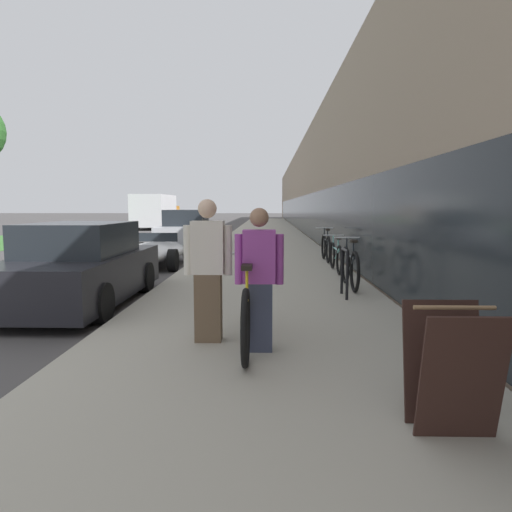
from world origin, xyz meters
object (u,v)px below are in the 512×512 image
(tandem_bicycle, at_px, (249,307))
(cruiser_bike_nearest, at_px, (350,267))
(cruiser_bike_farthest, at_px, (326,247))
(sandwich_board_sign, at_px, (452,368))
(parked_sedan_curbside, at_px, (81,268))
(person_bystander, at_px, (208,271))
(bike_rack_hoop, at_px, (345,268))
(person_rider, at_px, (259,280))
(parked_sedan_far, at_px, (187,230))
(moving_truck, at_px, (156,212))
(cruiser_bike_middle, at_px, (336,256))
(vintage_roadster_curbside, at_px, (154,252))

(tandem_bicycle, bearing_deg, cruiser_bike_nearest, 63.46)
(cruiser_bike_farthest, xyz_separation_m, sandwich_board_sign, (-0.40, -10.08, 0.05))
(tandem_bicycle, bearing_deg, parked_sedan_curbside, 139.78)
(person_bystander, relative_size, bike_rack_hoop, 1.96)
(person_rider, bearing_deg, cruiser_bike_nearest, 66.68)
(person_rider, bearing_deg, parked_sedan_far, 103.11)
(cruiser_bike_farthest, relative_size, parked_sedan_far, 0.40)
(person_rider, distance_m, bike_rack_hoop, 3.36)
(bike_rack_hoop, height_order, sandwich_board_sign, sandwich_board_sign)
(bike_rack_hoop, bearing_deg, sandwich_board_sign, -90.67)
(parked_sedan_curbside, distance_m, parked_sedan_far, 11.39)
(person_rider, relative_size, moving_truck, 0.22)
(bike_rack_hoop, relative_size, cruiser_bike_nearest, 0.48)
(bike_rack_hoop, distance_m, cruiser_bike_nearest, 0.94)
(person_rider, distance_m, sandwich_board_sign, 2.27)
(person_rider, xyz_separation_m, cruiser_bike_middle, (1.75, 6.13, -0.42))
(bike_rack_hoop, relative_size, sandwich_board_sign, 0.94)
(tandem_bicycle, relative_size, parked_sedan_far, 0.54)
(person_bystander, bearing_deg, vintage_roadster_curbside, 108.33)
(tandem_bicycle, height_order, vintage_roadster_curbside, tandem_bicycle)
(cruiser_bike_middle, bearing_deg, cruiser_bike_farthest, 89.02)
(person_rider, distance_m, cruiser_bike_middle, 6.39)
(person_bystander, height_order, vintage_roadster_curbside, person_bystander)
(tandem_bicycle, relative_size, sandwich_board_sign, 2.70)
(moving_truck, bearing_deg, person_rider, -74.24)
(sandwich_board_sign, relative_size, parked_sedan_curbside, 0.22)
(person_bystander, bearing_deg, tandem_bicycle, -6.01)
(sandwich_board_sign, height_order, parked_sedan_curbside, parked_sedan_curbside)
(person_bystander, bearing_deg, moving_truck, 104.85)
(cruiser_bike_farthest, bearing_deg, vintage_roadster_curbside, -177.49)
(cruiser_bike_middle, relative_size, sandwich_board_sign, 2.00)
(person_bystander, height_order, cruiser_bike_farthest, person_bystander)
(person_rider, height_order, cruiser_bike_nearest, person_rider)
(person_rider, xyz_separation_m, person_bystander, (-0.60, 0.34, 0.05))
(parked_sedan_curbside, height_order, vintage_roadster_curbside, parked_sedan_curbside)
(vintage_roadster_curbside, bearing_deg, parked_sedan_far, 91.34)
(tandem_bicycle, relative_size, bike_rack_hoop, 2.88)
(person_bystander, xyz_separation_m, sandwich_board_sign, (1.98, -2.11, -0.38))
(bike_rack_hoop, xyz_separation_m, vintage_roadster_curbside, (-4.61, 5.07, -0.25))
(bike_rack_hoop, distance_m, cruiser_bike_farthest, 5.30)
(tandem_bicycle, distance_m, moving_truck, 30.76)
(person_rider, relative_size, cruiser_bike_nearest, 0.89)
(bike_rack_hoop, height_order, parked_sedan_curbside, parked_sedan_curbside)
(moving_truck, bearing_deg, sandwich_board_sign, -72.78)
(tandem_bicycle, relative_size, parked_sedan_curbside, 0.60)
(parked_sedan_far, bearing_deg, moving_truck, 108.10)
(person_bystander, bearing_deg, cruiser_bike_farthest, 73.34)
(cruiser_bike_nearest, distance_m, parked_sedan_curbside, 4.95)
(cruiser_bike_farthest, relative_size, sandwich_board_sign, 1.99)
(cruiser_bike_middle, xyz_separation_m, vintage_roadster_curbside, (-4.92, 1.96, -0.11))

